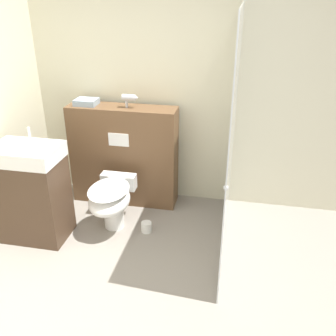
# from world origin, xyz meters

# --- Properties ---
(ground_plane) EXTENTS (12.00, 12.00, 0.00)m
(ground_plane) POSITION_xyz_m (0.00, 0.00, 0.00)
(ground_plane) COLOR gray
(wall_back) EXTENTS (8.00, 0.06, 2.50)m
(wall_back) POSITION_xyz_m (0.00, 1.94, 1.25)
(wall_back) COLOR beige
(wall_back) RESTS_ON ground_plane
(partition_panel) EXTENTS (1.18, 0.31, 1.12)m
(partition_panel) POSITION_xyz_m (-0.37, 1.71, 0.56)
(partition_panel) COLOR brown
(partition_panel) RESTS_ON ground_plane
(shower_glass) EXTENTS (0.04, 1.63, 2.14)m
(shower_glass) POSITION_xyz_m (0.81, 1.09, 1.07)
(shower_glass) COLOR silver
(shower_glass) RESTS_ON ground_plane
(toilet) EXTENTS (0.40, 0.63, 0.50)m
(toilet) POSITION_xyz_m (-0.33, 1.10, 0.34)
(toilet) COLOR white
(toilet) RESTS_ON ground_plane
(sink_vanity) EXTENTS (0.62, 0.43, 1.10)m
(sink_vanity) POSITION_xyz_m (-1.02, 0.85, 0.48)
(sink_vanity) COLOR #473323
(sink_vanity) RESTS_ON ground_plane
(hair_drier) EXTENTS (0.17, 0.06, 0.14)m
(hair_drier) POSITION_xyz_m (-0.27, 1.69, 1.22)
(hair_drier) COLOR #B7B7BC
(hair_drier) RESTS_ON partition_panel
(folded_towel) EXTENTS (0.23, 0.20, 0.06)m
(folded_towel) POSITION_xyz_m (-0.76, 1.70, 1.15)
(folded_towel) COLOR #8C9EAD
(folded_towel) RESTS_ON partition_panel
(spare_toilet_roll) EXTENTS (0.11, 0.11, 0.11)m
(spare_toilet_roll) POSITION_xyz_m (0.02, 1.12, 0.05)
(spare_toilet_roll) COLOR white
(spare_toilet_roll) RESTS_ON ground_plane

